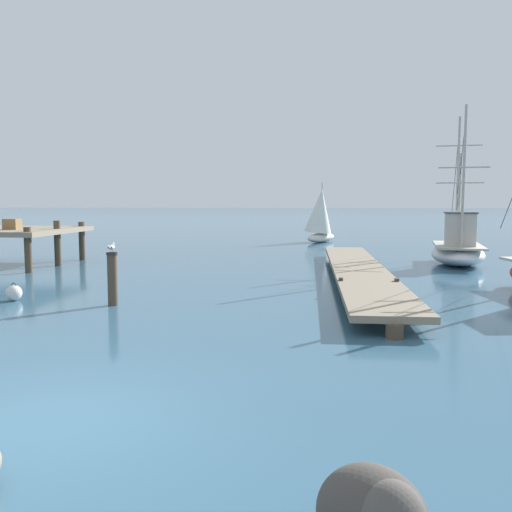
{
  "coord_description": "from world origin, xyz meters",
  "views": [
    {
      "loc": [
        3.24,
        -6.45,
        2.78
      ],
      "look_at": [
        2.07,
        7.05,
        1.4
      ],
      "focal_mm": 38.5,
      "sensor_mm": 36.0,
      "label": 1
    }
  ],
  "objects_px": {
    "fishing_boat_0": "(458,249)",
    "mooring_piling": "(112,278)",
    "distant_sailboat": "(320,216)",
    "mooring_buoy": "(14,293)",
    "perched_seagull": "(112,247)"
  },
  "relations": [
    {
      "from": "distant_sailboat",
      "to": "fishing_boat_0",
      "type": "bearing_deg",
      "value": -65.74
    },
    {
      "from": "perched_seagull",
      "to": "fishing_boat_0",
      "type": "bearing_deg",
      "value": 41.42
    },
    {
      "from": "mooring_buoy",
      "to": "distant_sailboat",
      "type": "bearing_deg",
      "value": 67.83
    },
    {
      "from": "mooring_piling",
      "to": "mooring_buoy",
      "type": "distance_m",
      "value": 3.04
    },
    {
      "from": "fishing_boat_0",
      "to": "mooring_buoy",
      "type": "xyz_separation_m",
      "value": [
        -14.68,
        -9.91,
        -0.47
      ]
    },
    {
      "from": "mooring_buoy",
      "to": "distant_sailboat",
      "type": "distance_m",
      "value": 24.14
    },
    {
      "from": "fishing_boat_0",
      "to": "mooring_buoy",
      "type": "bearing_deg",
      "value": -145.96
    },
    {
      "from": "mooring_piling",
      "to": "distant_sailboat",
      "type": "distance_m",
      "value": 23.55
    },
    {
      "from": "fishing_boat_0",
      "to": "mooring_piling",
      "type": "distance_m",
      "value": 15.61
    },
    {
      "from": "fishing_boat_0",
      "to": "mooring_buoy",
      "type": "height_order",
      "value": "fishing_boat_0"
    },
    {
      "from": "fishing_boat_0",
      "to": "distant_sailboat",
      "type": "distance_m",
      "value": 13.63
    },
    {
      "from": "mooring_piling",
      "to": "perched_seagull",
      "type": "distance_m",
      "value": 0.82
    },
    {
      "from": "mooring_buoy",
      "to": "distant_sailboat",
      "type": "xyz_separation_m",
      "value": [
        9.09,
        22.31,
        1.52
      ]
    },
    {
      "from": "mooring_piling",
      "to": "mooring_buoy",
      "type": "height_order",
      "value": "mooring_piling"
    },
    {
      "from": "perched_seagull",
      "to": "mooring_buoy",
      "type": "height_order",
      "value": "perched_seagull"
    }
  ]
}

